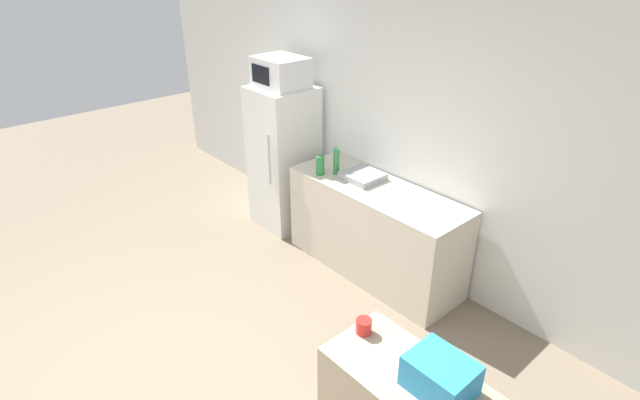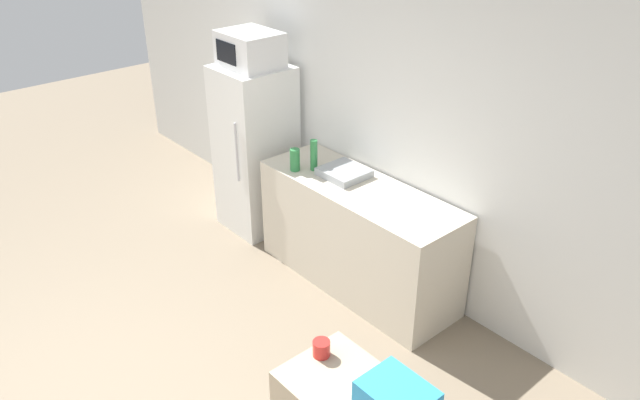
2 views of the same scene
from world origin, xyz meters
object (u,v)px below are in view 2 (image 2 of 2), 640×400
at_px(refrigerator, 256,150).
at_px(bottle_short, 295,160).
at_px(microwave, 250,49).
at_px(jar, 321,348).
at_px(bottle_tall, 314,155).

height_order(refrigerator, bottle_short, refrigerator).
xyz_separation_m(refrigerator, microwave, (-0.00, -0.00, 0.93)).
xyz_separation_m(bottle_short, jar, (1.89, -1.37, 0.10)).
xyz_separation_m(refrigerator, bottle_tall, (0.85, -0.02, 0.24)).
height_order(microwave, bottle_tall, microwave).
bearing_deg(refrigerator, jar, -29.74).
bearing_deg(microwave, bottle_short, -10.60).
bearing_deg(microwave, refrigerator, 72.29).
bearing_deg(bottle_short, bottle_tall, 51.83).
xyz_separation_m(microwave, bottle_short, (0.76, -0.14, -0.72)).
bearing_deg(jar, bottle_tall, 140.34).
distance_m(refrigerator, microwave, 0.93).
distance_m(microwave, bottle_tall, 1.09).
relative_size(microwave, jar, 6.02).
bearing_deg(bottle_tall, bottle_short, -128.17).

